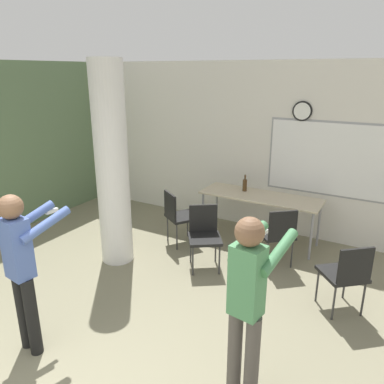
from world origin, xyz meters
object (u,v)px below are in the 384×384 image
object	(u,v)px
bottle_on_table	(245,185)
chair_table_right	(278,232)
chair_mid_room	(346,273)
chair_table_left	(178,214)
chair_table_front	(204,233)
person_playing_front	(22,262)
folding_table	(260,199)
person_playing_side	(248,297)

from	to	relation	value
bottle_on_table	chair_table_right	distance (m)	1.16
chair_mid_room	chair_table_left	world-z (taller)	same
chair_table_front	chair_mid_room	size ratio (longest dim) A/B	1.00
chair_table_front	chair_table_right	size ratio (longest dim) A/B	1.00
person_playing_front	bottle_on_table	bearing A→B (deg)	78.07
folding_table	chair_mid_room	bearing A→B (deg)	-41.71
chair_table_front	chair_table_right	distance (m)	1.03
person_playing_front	chair_table_front	bearing A→B (deg)	73.26
chair_table_left	chair_table_right	bearing A→B (deg)	3.88
person_playing_front	chair_mid_room	bearing A→B (deg)	39.80
person_playing_side	chair_mid_room	bearing A→B (deg)	71.75
folding_table	chair_table_right	distance (m)	0.86
chair_table_front	person_playing_front	world-z (taller)	person_playing_front
bottle_on_table	person_playing_front	distance (m)	3.65
chair_mid_room	person_playing_front	distance (m)	3.37
bottle_on_table	person_playing_side	xyz separation A→B (m)	(1.27, -3.06, 0.09)
bottle_on_table	chair_table_front	distance (m)	1.32
folding_table	chair_table_right	bearing A→B (deg)	-52.00
folding_table	person_playing_side	world-z (taller)	person_playing_side
chair_mid_room	person_playing_front	xyz separation A→B (m)	(-2.56, -2.14, 0.44)
folding_table	chair_table_left	size ratio (longest dim) A/B	2.17
chair_table_left	person_playing_front	bearing A→B (deg)	-90.09
bottle_on_table	chair_table_front	bearing A→B (deg)	-92.87
person_playing_side	chair_table_front	bearing A→B (deg)	126.78
chair_mid_room	chair_table_left	size ratio (longest dim) A/B	1.00
bottle_on_table	chair_table_right	xyz separation A→B (m)	(0.82, -0.75, -0.36)
chair_table_right	folding_table	bearing A→B (deg)	128.00
chair_table_left	person_playing_side	world-z (taller)	person_playing_side
bottle_on_table	chair_table_left	size ratio (longest dim) A/B	0.31
folding_table	person_playing_front	distance (m)	3.64
folding_table	chair_table_left	xyz separation A→B (m)	(-1.05, -0.76, -0.21)
bottle_on_table	chair_table_front	xyz separation A→B (m)	(-0.06, -1.27, -0.36)
chair_table_front	person_playing_side	size ratio (longest dim) A/B	0.53
bottle_on_table	chair_table_right	bearing A→B (deg)	-42.45
folding_table	chair_table_right	xyz separation A→B (m)	(0.51, -0.66, -0.21)
folding_table	chair_table_left	distance (m)	1.32
chair_table_left	folding_table	bearing A→B (deg)	35.92
chair_table_right	chair_table_left	distance (m)	1.57
bottle_on_table	person_playing_front	bearing A→B (deg)	-101.93
person_playing_side	chair_table_left	bearing A→B (deg)	132.50
folding_table	chair_table_right	size ratio (longest dim) A/B	2.17
chair_table_front	person_playing_side	bearing A→B (deg)	-53.22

